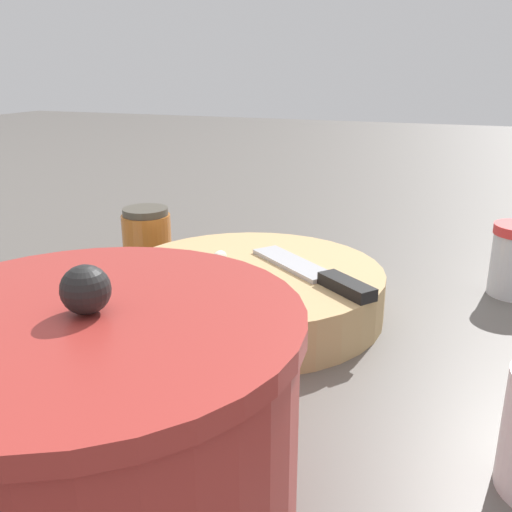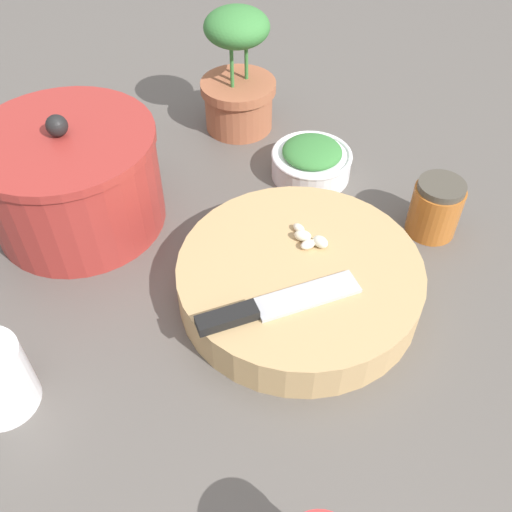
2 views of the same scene
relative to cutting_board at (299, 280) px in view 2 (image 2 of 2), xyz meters
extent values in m
plane|color=#56514C|center=(-0.05, 0.04, -0.03)|extent=(5.00, 5.00, 0.00)
cylinder|color=tan|center=(0.00, 0.00, 0.00)|extent=(0.30, 0.30, 0.05)
cube|color=black|center=(-0.12, 0.03, 0.03)|extent=(0.07, 0.06, 0.01)
cube|color=#B2B2B7|center=(-0.04, -0.03, 0.03)|extent=(0.12, 0.10, 0.01)
ellipsoid|color=#F3ECCC|center=(0.04, 0.02, 0.03)|extent=(0.02, 0.02, 0.01)
ellipsoid|color=silver|center=(0.03, 0.01, 0.03)|extent=(0.02, 0.02, 0.01)
ellipsoid|color=silver|center=(0.05, 0.03, 0.03)|extent=(0.02, 0.02, 0.01)
ellipsoid|color=silver|center=(0.04, -0.01, 0.03)|extent=(0.02, 0.02, 0.02)
cylinder|color=white|center=(0.23, 0.10, -0.01)|extent=(0.12, 0.12, 0.04)
torus|color=white|center=(0.23, 0.10, 0.01)|extent=(0.13, 0.13, 0.01)
ellipsoid|color=#387A38|center=(0.23, 0.10, 0.02)|extent=(0.09, 0.09, 0.03)
cylinder|color=#B26023|center=(0.20, -0.10, 0.01)|extent=(0.07, 0.07, 0.07)
cylinder|color=#474238|center=(0.20, -0.10, 0.05)|extent=(0.06, 0.06, 0.01)
cylinder|color=#9E2D28|center=(-0.04, 0.34, 0.04)|extent=(0.24, 0.24, 0.13)
cylinder|color=#9E2D28|center=(-0.04, 0.34, 0.11)|extent=(0.24, 0.24, 0.01)
sphere|color=black|center=(-0.04, 0.34, 0.13)|extent=(0.03, 0.03, 0.03)
cylinder|color=#A35B3D|center=(0.29, 0.27, 0.02)|extent=(0.11, 0.11, 0.08)
cylinder|color=#A35B3D|center=(0.29, 0.27, 0.05)|extent=(0.13, 0.13, 0.02)
ellipsoid|color=#387A38|center=(0.29, 0.27, 0.15)|extent=(0.10, 0.10, 0.06)
cylinder|color=#387A38|center=(0.27, 0.27, 0.10)|extent=(0.01, 0.01, 0.09)
cylinder|color=#387A38|center=(0.29, 0.28, 0.10)|extent=(0.01, 0.01, 0.09)
cylinder|color=#387A38|center=(0.30, 0.26, 0.10)|extent=(0.01, 0.01, 0.09)
camera|label=1|loc=(-0.23, 0.57, 0.25)|focal=40.00mm
camera|label=2|loc=(-0.43, -0.20, 0.54)|focal=40.00mm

